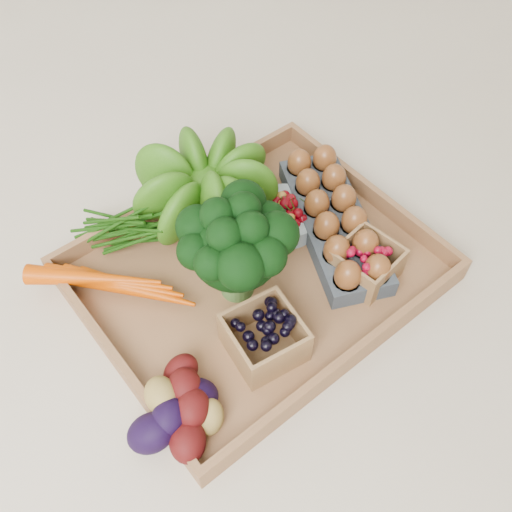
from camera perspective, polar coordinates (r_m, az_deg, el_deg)
ground at (r=0.97m, az=0.00°, el=-2.13°), size 4.00×4.00×0.00m
tray at (r=0.97m, az=0.00°, el=-1.88°), size 0.55×0.45×0.01m
carrots at (r=0.95m, az=-14.46°, el=-2.55°), size 0.23×0.16×0.05m
lettuce at (r=0.99m, az=-5.11°, el=7.50°), size 0.17×0.17×0.17m
broccoli at (r=0.89m, az=-1.99°, el=-0.75°), size 0.18×0.18×0.14m
cherry_bowl at (r=1.02m, az=2.92°, el=4.02°), size 0.13×0.13×0.03m
egg_carton at (r=1.01m, az=7.74°, el=3.18°), size 0.23×0.33×0.04m
potatoes at (r=0.81m, az=-7.94°, el=-14.17°), size 0.15×0.15×0.09m
punnet_blackberry at (r=0.85m, az=0.85°, el=-8.16°), size 0.12×0.12×0.07m
punnet_raspberry at (r=0.95m, az=11.02°, el=-0.66°), size 0.10×0.10×0.06m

